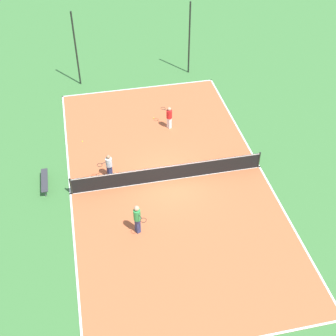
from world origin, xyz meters
TOP-DOWN VIEW (x-y plane):
  - ground_plane at (0.00, 0.00)m, footprint 80.00×80.00m
  - court_surface at (0.00, 0.00)m, footprint 11.01×20.43m
  - tennis_net at (0.00, 0.00)m, footprint 10.81×0.10m
  - bench at (-6.77, 0.95)m, footprint 0.36×1.95m
  - player_near_white at (-3.17, 0.98)m, footprint 0.97×0.75m
  - player_coach_red at (1.12, 4.93)m, footprint 0.74×0.98m
  - player_far_green at (-2.28, -3.48)m, footprint 0.65×0.99m
  - tennis_ball_far_baseline at (0.34, 6.12)m, footprint 0.07×0.07m
  - tennis_ball_left_sideline at (-4.47, 4.56)m, footprint 0.07×0.07m
  - fence_post_back_left at (-4.09, 11.72)m, footprint 0.12×0.12m
  - fence_post_back_right at (4.09, 11.72)m, footprint 0.12×0.12m

SIDE VIEW (x-z plane):
  - ground_plane at x=0.00m, z-range 0.00..0.00m
  - court_surface at x=0.00m, z-range 0.00..0.02m
  - tennis_ball_far_baseline at x=0.34m, z-range 0.02..0.09m
  - tennis_ball_left_sideline at x=-4.47m, z-range 0.02..0.09m
  - bench at x=-6.77m, z-range 0.17..0.62m
  - tennis_net at x=0.00m, z-range 0.03..1.11m
  - player_coach_red at x=1.12m, z-range 0.13..1.67m
  - player_near_white at x=-3.17m, z-range 0.13..1.67m
  - player_far_green at x=-2.28m, z-range 0.16..1.95m
  - fence_post_back_left at x=-4.09m, z-range 0.00..5.46m
  - fence_post_back_right at x=4.09m, z-range 0.00..5.46m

